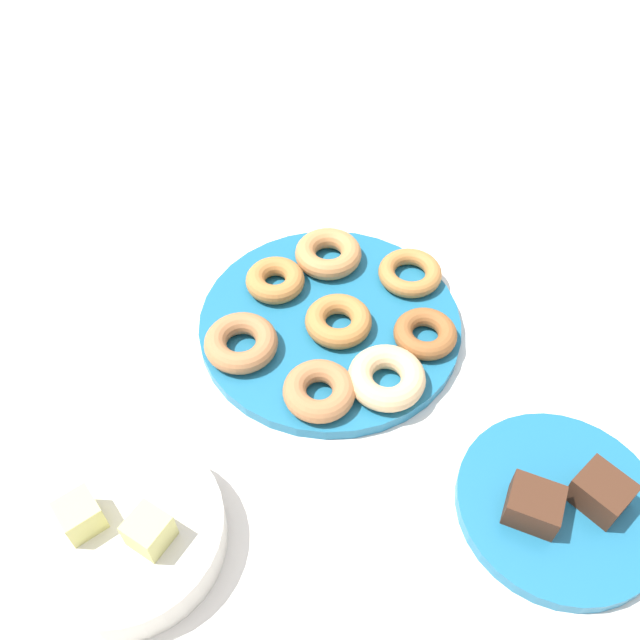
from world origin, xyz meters
name	(u,v)px	position (x,y,z in m)	size (l,w,h in m)	color
ground_plane	(330,327)	(0.00, 0.00, 0.00)	(2.40, 2.40, 0.00)	white
donut_plate	(330,323)	(0.00, 0.00, 0.01)	(0.33, 0.33, 0.02)	#1E6B93
donut_0	(275,280)	(0.09, -0.02, 0.03)	(0.08, 0.08, 0.03)	#BC7A3D
donut_1	(387,378)	(-0.10, 0.07, 0.03)	(0.09, 0.09, 0.03)	#EABC84
donut_2	(410,273)	(-0.07, -0.11, 0.03)	(0.08, 0.08, 0.02)	#BC7A3D
donut_3	(328,254)	(0.05, -0.09, 0.03)	(0.09, 0.09, 0.03)	#C6844C
donut_4	(425,334)	(-0.12, -0.02, 0.03)	(0.08, 0.08, 0.02)	#995B2D
donut_5	(319,391)	(-0.04, 0.11, 0.03)	(0.08, 0.08, 0.03)	#B27547
donut_6	(241,343)	(0.08, 0.09, 0.03)	(0.09, 0.09, 0.03)	#B27547
donut_7	(338,321)	(-0.02, 0.01, 0.03)	(0.08, 0.08, 0.03)	#BC7A3D
cake_plate	(559,505)	(-0.32, 0.13, 0.01)	(0.21, 0.21, 0.02)	#1E6B93
brownie_near	(601,492)	(-0.35, 0.11, 0.04)	(0.05, 0.05, 0.04)	#472819
brownie_far	(534,505)	(-0.29, 0.15, 0.04)	(0.05, 0.05, 0.04)	#472819
fruit_bowl	(128,534)	(0.06, 0.34, 0.02)	(0.19, 0.19, 0.04)	silver
melon_chunk_left	(149,531)	(0.03, 0.34, 0.06)	(0.04, 0.04, 0.04)	#DBD67A
melon_chunk_right	(80,515)	(0.10, 0.36, 0.06)	(0.04, 0.04, 0.04)	#DBD67A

